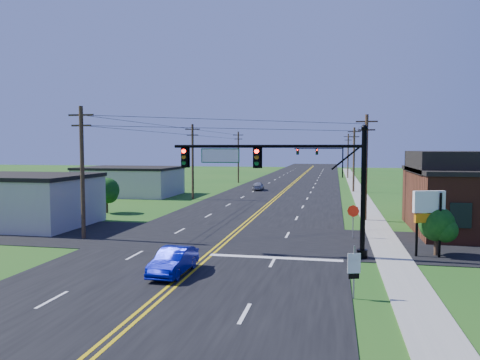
% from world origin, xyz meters
% --- Properties ---
extents(ground, '(260.00, 260.00, 0.00)m').
position_xyz_m(ground, '(0.00, 0.00, 0.00)').
color(ground, '#1B4F16').
rests_on(ground, ground).
extents(road_main, '(16.00, 220.00, 0.04)m').
position_xyz_m(road_main, '(0.00, 50.00, 0.02)').
color(road_main, black).
rests_on(road_main, ground).
extents(road_cross, '(70.00, 10.00, 0.04)m').
position_xyz_m(road_cross, '(0.00, 12.00, 0.02)').
color(road_cross, black).
rests_on(road_cross, ground).
extents(sidewalk, '(2.00, 160.00, 0.08)m').
position_xyz_m(sidewalk, '(10.50, 40.00, 0.04)').
color(sidewalk, gray).
rests_on(sidewalk, ground).
extents(signal_mast_main, '(11.30, 0.60, 7.48)m').
position_xyz_m(signal_mast_main, '(4.34, 8.00, 4.75)').
color(signal_mast_main, black).
rests_on(signal_mast_main, ground).
extents(signal_mast_far, '(10.98, 0.60, 7.48)m').
position_xyz_m(signal_mast_far, '(4.44, 80.00, 4.55)').
color(signal_mast_far, black).
rests_on(signal_mast_far, ground).
extents(cream_bldg_near, '(10.20, 8.20, 4.10)m').
position_xyz_m(cream_bldg_near, '(-17.00, 14.00, 2.06)').
color(cream_bldg_near, beige).
rests_on(cream_bldg_near, ground).
extents(cream_bldg_far, '(12.20, 9.20, 3.70)m').
position_xyz_m(cream_bldg_far, '(-19.00, 38.00, 1.86)').
color(cream_bldg_far, beige).
rests_on(cream_bldg_far, ground).
extents(utility_pole_left_a, '(1.80, 0.28, 9.00)m').
position_xyz_m(utility_pole_left_a, '(-9.50, 10.00, 4.72)').
color(utility_pole_left_a, '#352318').
rests_on(utility_pole_left_a, ground).
extents(utility_pole_left_b, '(1.80, 0.28, 9.00)m').
position_xyz_m(utility_pole_left_b, '(-9.50, 35.00, 4.72)').
color(utility_pole_left_b, '#352318').
rests_on(utility_pole_left_b, ground).
extents(utility_pole_left_c, '(1.80, 0.28, 9.00)m').
position_xyz_m(utility_pole_left_c, '(-9.50, 62.00, 4.72)').
color(utility_pole_left_c, '#352318').
rests_on(utility_pole_left_c, ground).
extents(utility_pole_right_a, '(1.80, 0.28, 9.00)m').
position_xyz_m(utility_pole_right_a, '(9.80, 22.00, 4.72)').
color(utility_pole_right_a, '#352318').
rests_on(utility_pole_right_a, ground).
extents(utility_pole_right_b, '(1.80, 0.28, 9.00)m').
position_xyz_m(utility_pole_right_b, '(9.80, 48.00, 4.72)').
color(utility_pole_right_b, '#352318').
rests_on(utility_pole_right_b, ground).
extents(utility_pole_right_c, '(1.80, 0.28, 9.00)m').
position_xyz_m(utility_pole_right_c, '(9.80, 78.00, 4.72)').
color(utility_pole_right_c, '#352318').
rests_on(utility_pole_right_c, ground).
extents(tree_right_back, '(3.00, 3.00, 4.10)m').
position_xyz_m(tree_right_back, '(16.00, 26.00, 2.60)').
color(tree_right_back, '#352318').
rests_on(tree_right_back, ground).
extents(shrub_corner, '(2.00, 2.00, 2.86)m').
position_xyz_m(shrub_corner, '(13.00, 9.50, 1.85)').
color(shrub_corner, '#352318').
rests_on(shrub_corner, ground).
extents(tree_left, '(2.40, 2.40, 3.37)m').
position_xyz_m(tree_left, '(-14.00, 22.00, 2.16)').
color(tree_left, '#352318').
rests_on(tree_left, ground).
extents(blue_car, '(1.48, 3.92, 1.28)m').
position_xyz_m(blue_car, '(-0.46, 2.69, 0.64)').
color(blue_car, '#070F9F').
rests_on(blue_car, ground).
extents(distant_car, '(1.60, 3.63, 1.21)m').
position_xyz_m(distant_car, '(-3.62, 47.89, 0.61)').
color(distant_car, '#9D9DA1').
rests_on(distant_car, ground).
extents(route_sign, '(0.53, 0.20, 2.21)m').
position_xyz_m(route_sign, '(8.06, 0.66, 1.29)').
color(route_sign, slate).
rests_on(route_sign, ground).
extents(stop_sign, '(0.81, 0.21, 2.31)m').
position_xyz_m(stop_sign, '(8.50, 13.79, 1.67)').
color(stop_sign, slate).
rests_on(stop_sign, ground).
extents(pylon_sign, '(1.83, 0.85, 3.80)m').
position_xyz_m(pylon_sign, '(12.46, 9.00, 2.77)').
color(pylon_sign, black).
rests_on(pylon_sign, ground).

